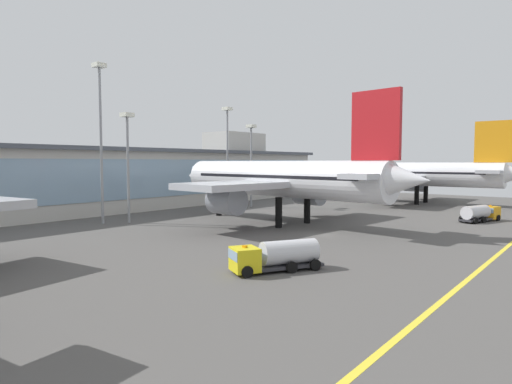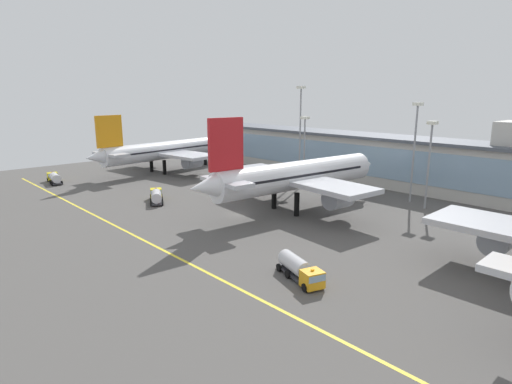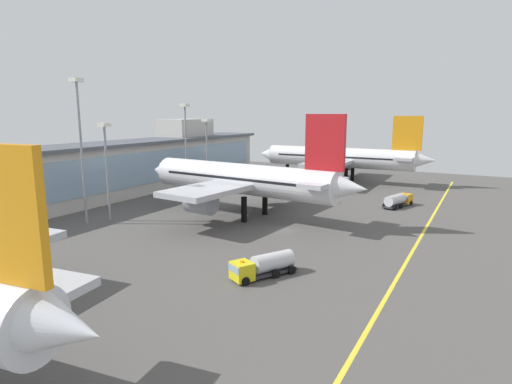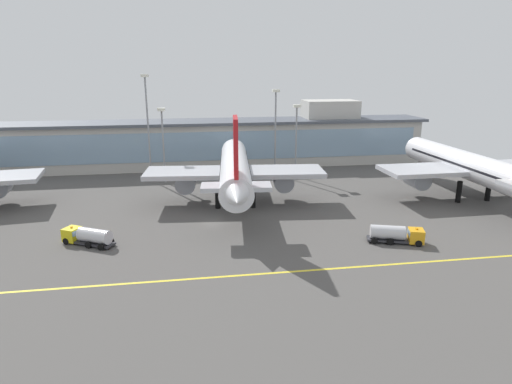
% 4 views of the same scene
% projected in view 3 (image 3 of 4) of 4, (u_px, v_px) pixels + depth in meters
% --- Properties ---
extents(ground_plane, '(183.37, 183.37, 0.00)m').
position_uv_depth(ground_plane, '(284.00, 230.00, 75.67)').
color(ground_plane, '#514F4C').
extents(taxiway_centreline_stripe, '(146.69, 0.50, 0.01)m').
position_uv_depth(taxiway_centreline_stripe, '(414.00, 249.00, 65.28)').
color(taxiway_centreline_stripe, yellow).
rests_on(taxiway_centreline_stripe, ground).
extents(terminal_building, '(133.98, 14.00, 18.62)m').
position_uv_depth(terminal_building, '(93.00, 171.00, 99.44)').
color(terminal_building, beige).
rests_on(terminal_building, ground).
extents(airliner_near_right, '(38.27, 51.21, 20.37)m').
position_uv_depth(airliner_near_right, '(242.00, 180.00, 84.60)').
color(airliner_near_right, black).
rests_on(airliner_near_right, ground).
extents(airliner_far_right, '(38.26, 53.59, 19.73)m').
position_uv_depth(airliner_far_right, '(339.00, 158.00, 127.19)').
color(airliner_far_right, black).
rests_on(airliner_far_right, ground).
extents(fuel_tanker_truck, '(9.35, 5.28, 2.90)m').
position_uv_depth(fuel_tanker_truck, '(399.00, 200.00, 94.32)').
color(fuel_tanker_truck, black).
rests_on(fuel_tanker_truck, ground).
extents(service_truck_far, '(9.08, 6.53, 2.90)m').
position_uv_depth(service_truck_far, '(262.00, 266.00, 53.88)').
color(service_truck_far, black).
rests_on(service_truck_far, ground).
extents(apron_light_mast_west, '(1.80, 1.80, 19.02)m').
position_uv_depth(apron_light_mast_west, '(207.00, 143.00, 109.90)').
color(apron_light_mast_west, gray).
rests_on(apron_light_mast_west, ground).
extents(apron_light_mast_centre, '(1.80, 1.80, 22.74)m').
position_uv_depth(apron_light_mast_centre, '(186.00, 135.00, 106.57)').
color(apron_light_mast_centre, gray).
rests_on(apron_light_mast_centre, ground).
extents(apron_light_mast_east, '(1.80, 1.80, 18.71)m').
position_uv_depth(apron_light_mast_east, '(106.00, 155.00, 79.96)').
color(apron_light_mast_east, gray).
rests_on(apron_light_mast_east, ground).
extents(apron_light_mast_far_east, '(1.80, 1.80, 26.64)m').
position_uv_depth(apron_light_mast_far_east, '(80.00, 132.00, 77.10)').
color(apron_light_mast_far_east, gray).
rests_on(apron_light_mast_far_east, ground).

